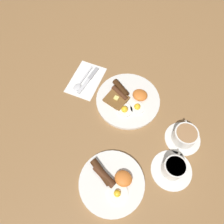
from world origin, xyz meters
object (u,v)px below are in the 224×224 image
at_px(breakfast_plate_far, 112,182).
at_px(spoon, 79,85).
at_px(teacup_near, 184,136).
at_px(knife, 89,79).
at_px(breakfast_plate_near, 128,100).
at_px(teacup_far, 173,168).

xyz_separation_m(breakfast_plate_far, spoon, (0.32, -0.34, -0.00)).
height_order(teacup_near, knife, teacup_near).
height_order(breakfast_plate_near, spoon, breakfast_plate_near).
bearing_deg(teacup_far, breakfast_plate_near, -38.81).
height_order(knife, spoon, spoon).
distance_m(teacup_near, spoon, 0.53).
bearing_deg(breakfast_plate_far, spoon, -46.83).
distance_m(breakfast_plate_near, knife, 0.22).
height_order(teacup_far, knife, teacup_far).
bearing_deg(breakfast_plate_far, teacup_far, -144.79).
relative_size(teacup_near, teacup_far, 0.92).
distance_m(teacup_far, spoon, 0.56).
bearing_deg(teacup_near, breakfast_plate_far, 54.86).
xyz_separation_m(teacup_near, teacup_far, (0.00, 0.15, 0.00)).
distance_m(breakfast_plate_near, spoon, 0.24).
xyz_separation_m(breakfast_plate_far, knife, (0.30, -0.39, -0.01)).
bearing_deg(teacup_near, spoon, -6.76).
height_order(breakfast_plate_near, teacup_near, teacup_near).
height_order(breakfast_plate_far, knife, breakfast_plate_far).
distance_m(teacup_near, teacup_far, 0.15).
bearing_deg(teacup_far, breakfast_plate_far, 35.21).
bearing_deg(breakfast_plate_far, teacup_near, -125.14).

